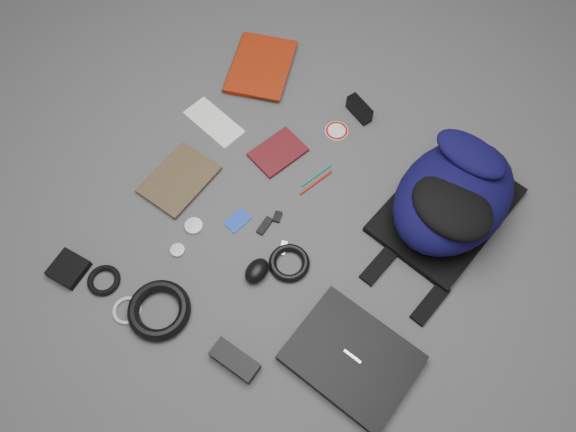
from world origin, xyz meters
The scene contains 24 objects.
ground centered at (0.00, 0.00, 0.00)m, with size 4.00×4.00×0.00m, color #4F4F51.
backpack centered at (0.40, 0.28, 0.10)m, with size 0.33×0.48×0.20m, color black, non-canonical shape.
laptop centered at (0.37, -0.27, 0.02)m, with size 0.33×0.25×0.03m, color black.
textbook_red centered at (-0.50, 0.42, 0.02)m, with size 0.21×0.28×0.03m, color maroon.
comic_book centered at (-0.45, -0.06, 0.01)m, with size 0.17×0.23×0.02m, color #98770A.
envelope centered at (-0.40, 0.18, 0.00)m, with size 0.21×0.09×0.00m, color white.
dvd_case centered at (-0.16, 0.19, 0.01)m, with size 0.12×0.17×0.01m, color #470D11.
compact_camera centered at (-0.01, 0.46, 0.03)m, with size 0.10×0.04×0.06m, color black.
sticker_disc centered at (-0.04, 0.36, 0.00)m, with size 0.08×0.08×0.00m, color white.
pen_teal centered at (-0.01, 0.18, 0.00)m, with size 0.01×0.01×0.12m, color #0E8083.
pen_red centered at (0.01, 0.15, 0.00)m, with size 0.01×0.01×0.13m, color #B71C0E.
id_badge centered at (-0.13, -0.09, 0.00)m, with size 0.05×0.08×0.00m, color #193EBE.
usb_black centered at (-0.05, -0.06, 0.01)m, with size 0.02×0.06×0.01m, color black.
usb_silver centered at (0.04, -0.09, 0.00)m, with size 0.02×0.05×0.01m, color silver.
key_fob centered at (-0.03, -0.01, 0.01)m, with size 0.02×0.04×0.01m, color black.
mouse centered at (0.02, -0.20, 0.02)m, with size 0.06×0.08×0.04m, color black.
headphone_left centered at (-0.23, -0.18, 0.01)m, with size 0.05×0.05×0.01m, color silver.
headphone_right centered at (-0.22, -0.27, 0.01)m, with size 0.04×0.04×0.01m, color silver.
cable_coil centered at (0.08, -0.13, 0.01)m, with size 0.12×0.12×0.02m, color black.
power_brick centered at (0.11, -0.44, 0.02)m, with size 0.13×0.06×0.03m, color black.
power_cord_coil centered at (-0.15, -0.44, 0.02)m, with size 0.18×0.18×0.03m, color black.
pouch centered at (-0.45, -0.48, 0.01)m, with size 0.10×0.10×0.02m, color black.
earbud_coil centered at (-0.34, -0.45, 0.01)m, with size 0.10×0.10×0.02m, color black.
white_cable_coil centered at (-0.23, -0.49, 0.01)m, with size 0.08×0.08×0.01m, color silver.
Camera 1 is at (0.41, -0.66, 1.53)m, focal length 35.00 mm.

